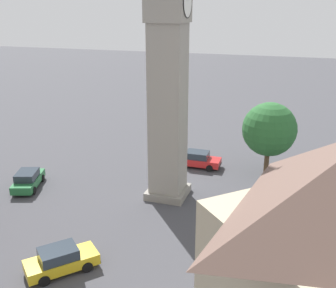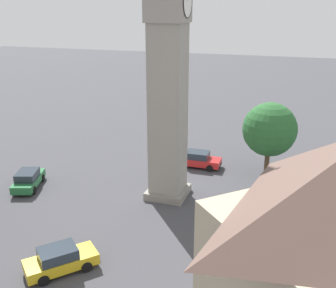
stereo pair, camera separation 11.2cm
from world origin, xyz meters
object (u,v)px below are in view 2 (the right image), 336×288
object	(u,v)px
car_blue_kerb	(199,159)
tree	(270,130)
car_silver_kerb	(296,206)
car_white_side	(60,260)
car_red_corner	(28,179)
clock_tower	(168,18)
road_sign	(187,139)
pedestrian	(158,165)

from	to	relation	value
car_blue_kerb	tree	xyz separation A→B (m)	(0.35, -6.30, 3.50)
car_blue_kerb	car_silver_kerb	distance (m)	11.40
car_blue_kerb	car_white_side	xyz separation A→B (m)	(-17.93, 3.64, 0.00)
car_red_corner	car_white_side	world-z (taller)	same
car_silver_kerb	car_white_side	size ratio (longest dim) A/B	1.06
clock_tower	road_sign	world-z (taller)	clock_tower
pedestrian	car_blue_kerb	bearing A→B (deg)	-43.16
car_red_corner	tree	world-z (taller)	tree
clock_tower	road_sign	bearing A→B (deg)	6.22
car_white_side	pedestrian	distance (m)	14.74
clock_tower	pedestrian	xyz separation A→B (m)	(3.46, 2.15, -12.82)
car_blue_kerb	tree	size ratio (longest dim) A/B	0.62
car_blue_kerb	car_white_side	size ratio (longest dim) A/B	0.99
car_silver_kerb	car_white_side	distance (m)	16.86
tree	road_sign	distance (m)	8.63
car_red_corner	tree	size ratio (longest dim) A/B	0.67
car_silver_kerb	car_red_corner	size ratio (longest dim) A/B	1.00
car_red_corner	road_sign	distance (m)	15.53
car_silver_kerb	tree	world-z (taller)	tree
car_blue_kerb	road_sign	bearing A→B (deg)	40.40
road_sign	car_blue_kerb	bearing A→B (deg)	-139.60
car_silver_kerb	car_red_corner	xyz separation A→B (m)	(-2.19, 21.60, 0.00)
clock_tower	car_silver_kerb	xyz separation A→B (m)	(-0.21, -9.94, -13.07)
clock_tower	car_red_corner	bearing A→B (deg)	101.61
car_white_side	road_sign	size ratio (longest dim) A/B	1.50
pedestrian	car_red_corner	bearing A→B (deg)	121.63
clock_tower	tree	size ratio (longest dim) A/B	3.53
car_silver_kerb	tree	xyz separation A→B (m)	(7.22, 2.79, 3.50)
clock_tower	pedestrian	distance (m)	13.45
car_white_side	pedestrian	bearing A→B (deg)	-2.46
clock_tower	car_silver_kerb	distance (m)	16.42
pedestrian	tree	xyz separation A→B (m)	(3.55, -9.31, 3.25)
car_red_corner	pedestrian	size ratio (longest dim) A/B	2.63
tree	road_sign	xyz separation A→B (m)	(1.78, 8.11, -2.36)
car_blue_kerb	car_white_side	distance (m)	18.30
clock_tower	pedestrian	world-z (taller)	clock_tower
pedestrian	tree	distance (m)	10.48
clock_tower	car_white_side	bearing A→B (deg)	166.11
car_red_corner	car_silver_kerb	bearing A→B (deg)	-84.22
car_red_corner	pedestrian	bearing A→B (deg)	-58.37
clock_tower	car_white_side	xyz separation A→B (m)	(-11.27, 2.79, -13.07)
car_silver_kerb	car_red_corner	world-z (taller)	same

